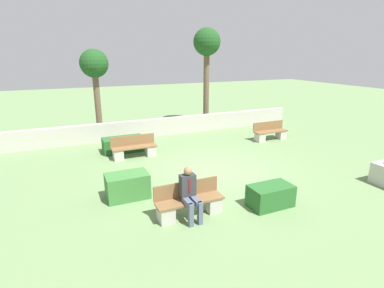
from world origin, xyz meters
TOP-DOWN VIEW (x-y plane):
  - ground_plane at (0.00, 0.00)m, footprint 60.00×60.00m
  - perimeter_wall at (0.00, 5.31)m, footprint 14.73×0.30m
  - bench_front at (-1.96, -2.43)m, footprint 1.74×0.49m
  - bench_left_side at (-2.17, 2.51)m, footprint 1.74×0.49m
  - bench_right_side at (4.28, 2.35)m, footprint 1.68×0.49m
  - person_seated_man at (-2.02, -2.57)m, footprint 0.38×0.63m
  - hedge_block_near_left at (0.20, -2.86)m, footprint 1.16×0.67m
  - hedge_block_near_right at (-3.16, -0.83)m, footprint 1.17×0.72m
  - hedge_block_mid_left at (-2.41, 3.45)m, footprint 1.64×0.82m
  - tree_leftmost at (-2.91, 6.74)m, footprint 1.35×1.35m
  - tree_center_left at (3.06, 6.71)m, footprint 1.48×1.48m

SIDE VIEW (x-z plane):
  - ground_plane at x=0.00m, z-range 0.00..0.00m
  - hedge_block_near_left at x=0.20m, z-range 0.00..0.58m
  - hedge_block_mid_left at x=-2.41m, z-range 0.00..0.59m
  - bench_right_side at x=4.28m, z-range -0.10..0.74m
  - bench_front at x=-1.96m, z-range -0.10..0.74m
  - bench_left_side at x=-2.17m, z-range -0.10..0.74m
  - hedge_block_near_right at x=-3.16m, z-range 0.00..0.71m
  - perimeter_wall at x=0.00m, z-range 0.00..0.84m
  - person_seated_man at x=-2.02m, z-range 0.06..1.38m
  - tree_leftmost at x=-2.91m, z-range 1.21..5.35m
  - tree_center_left at x=3.06m, z-range 1.61..6.88m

